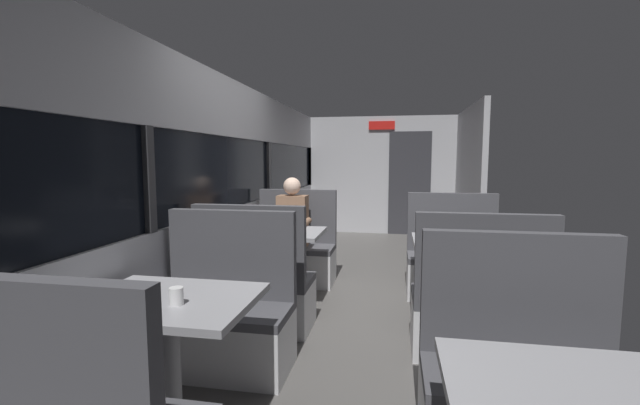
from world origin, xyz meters
TOP-DOWN VIEW (x-y plane):
  - ground_plane at (0.00, 0.00)m, footprint 3.30×9.20m
  - carriage_window_panel_left at (-1.45, 0.00)m, footprint 0.09×8.48m
  - carriage_end_bulkhead at (0.06, 4.19)m, footprint 2.90×0.11m
  - carriage_aisle_panel_right at (1.45, 3.00)m, footprint 0.08×2.40m
  - dining_table_near_window at (-0.89, -2.09)m, footprint 0.90×0.70m
  - bench_near_window_facing_entry at (-0.89, -1.39)m, footprint 0.95×0.50m
  - dining_table_mid_window at (-0.89, -0.01)m, footprint 0.90×0.70m
  - bench_mid_window_facing_end at (-0.89, -0.71)m, footprint 0.95×0.50m
  - bench_mid_window_facing_entry at (-0.89, 0.69)m, footprint 0.95×0.50m
  - bench_front_aisle_facing_entry at (0.89, -1.99)m, footprint 0.95×0.50m
  - dining_table_rear_aisle at (0.89, -0.21)m, footprint 0.90×0.70m
  - bench_rear_aisle_facing_end at (0.89, -0.91)m, footprint 0.95×0.50m
  - bench_rear_aisle_facing_entry at (0.89, 0.49)m, footprint 0.95×0.50m
  - seated_passenger at (-0.89, 0.62)m, footprint 0.47×0.55m
  - coffee_cup_primary at (-0.80, -2.18)m, footprint 0.07×0.07m
  - coffee_cup_secondary at (-0.98, -0.09)m, footprint 0.07×0.07m

SIDE VIEW (x-z plane):
  - ground_plane at x=0.00m, z-range -0.02..0.00m
  - bench_near_window_facing_entry at x=-0.89m, z-range -0.22..0.88m
  - bench_mid_window_facing_end at x=-0.89m, z-range -0.22..0.88m
  - bench_mid_window_facing_entry at x=-0.89m, z-range -0.22..0.88m
  - bench_front_aisle_facing_entry at x=0.89m, z-range -0.22..0.88m
  - bench_rear_aisle_facing_end at x=0.89m, z-range -0.22..0.88m
  - bench_rear_aisle_facing_entry at x=0.89m, z-range -0.22..0.88m
  - seated_passenger at x=-0.89m, z-range -0.09..1.17m
  - dining_table_near_window at x=-0.89m, z-range 0.27..1.01m
  - dining_table_mid_window at x=-0.89m, z-range 0.27..1.01m
  - dining_table_rear_aisle at x=0.89m, z-range 0.27..1.01m
  - coffee_cup_primary at x=-0.80m, z-range 0.74..0.83m
  - coffee_cup_secondary at x=-0.98m, z-range 0.74..0.83m
  - carriage_window_panel_left at x=-1.45m, z-range -0.04..2.26m
  - carriage_end_bulkhead at x=0.06m, z-range -0.01..2.29m
  - carriage_aisle_panel_right at x=1.45m, z-range 0.00..2.30m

